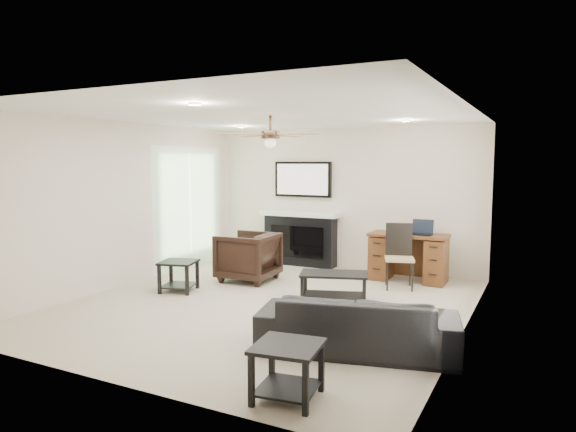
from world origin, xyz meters
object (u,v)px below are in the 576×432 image
armchair (248,257)px  desk (408,257)px  coffee_table (334,287)px  fireplace_unit (300,214)px  sofa (358,323)px

armchair → desk: size_ratio=0.70×
armchair → desk: armchair is taller
coffee_table → desk: size_ratio=0.74×
armchair → fireplace_unit: fireplace_unit is taller
armchair → coffee_table: size_ratio=0.95×
coffee_table → desk: (0.59, 1.69, 0.18)m
sofa → coffee_table: 1.84m
desk → coffee_table: bearing=-109.4°
sofa → coffee_table: sofa is taller
armchair → coffee_table: (1.70, -0.55, -0.19)m
sofa → desk: 3.31m
sofa → fireplace_unit: (-2.40, 3.65, 0.67)m
armchair → fireplace_unit: (0.20, 1.50, 0.57)m
sofa → coffee_table: bearing=-74.0°
sofa → coffee_table: (-0.90, 1.60, -0.09)m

